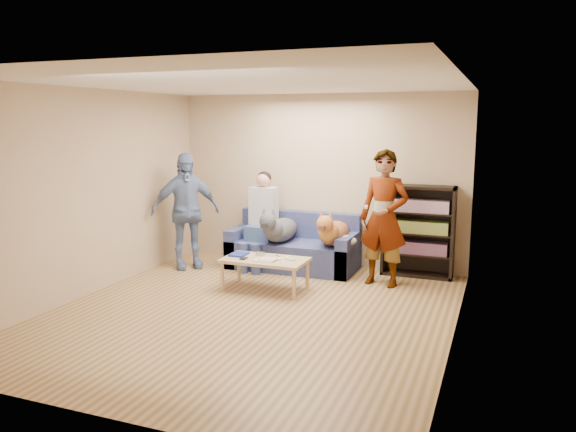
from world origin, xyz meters
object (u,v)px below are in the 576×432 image
at_px(person_standing_left, 186,211).
at_px(bookshelf, 418,229).
at_px(notebook_blue, 239,254).
at_px(person_seated, 261,217).
at_px(coffee_table, 265,262).
at_px(sofa, 294,249).
at_px(dog_tan, 333,232).
at_px(dog_gray, 279,229).
at_px(person_standing_right, 384,218).
at_px(camera_silver, 260,254).

distance_m(person_standing_left, bookshelf, 3.42).
relative_size(notebook_blue, bookshelf, 0.20).
height_order(person_seated, coffee_table, person_seated).
relative_size(sofa, bookshelf, 1.46).
height_order(person_standing_left, dog_tan, person_standing_left).
bearing_deg(person_standing_left, dog_gray, -29.78).
height_order(person_standing_right, person_standing_left, person_standing_right).
xyz_separation_m(coffee_table, bookshelf, (1.76, 1.43, 0.31)).
bearing_deg(coffee_table, bookshelf, 39.09).
bearing_deg(coffee_table, notebook_blue, 172.87).
bearing_deg(person_standing_right, notebook_blue, -147.48).
bearing_deg(person_seated, bookshelf, 8.97).
relative_size(person_standing_left, coffee_table, 1.58).
bearing_deg(notebook_blue, person_standing_left, 153.56).
relative_size(coffee_table, bookshelf, 0.85).
height_order(notebook_blue, sofa, sofa).
xyz_separation_m(dog_gray, bookshelf, (1.96, 0.47, 0.05)).
distance_m(person_seated, dog_gray, 0.37).
bearing_deg(dog_tan, sofa, 168.02).
xyz_separation_m(notebook_blue, sofa, (0.36, 1.14, -0.15)).
relative_size(person_standing_right, coffee_table, 1.66).
distance_m(notebook_blue, person_seated, 1.08).
relative_size(person_standing_right, sofa, 0.96).
xyz_separation_m(person_standing_right, camera_silver, (-1.51, -0.67, -0.47)).
height_order(camera_silver, dog_gray, dog_gray).
bearing_deg(coffee_table, dog_gray, 101.60).
relative_size(person_standing_right, bookshelf, 1.41).
relative_size(camera_silver, coffee_table, 0.10).
bearing_deg(person_seated, notebook_blue, -82.93).
relative_size(person_standing_right, person_standing_left, 1.05).
distance_m(camera_silver, coffee_table, 0.18).
relative_size(camera_silver, dog_gray, 0.09).
height_order(dog_gray, dog_tan, dog_gray).
xyz_separation_m(person_seated, bookshelf, (2.28, 0.36, -0.09)).
bearing_deg(notebook_blue, dog_tan, 45.24).
xyz_separation_m(sofa, bookshelf, (1.80, 0.23, 0.40)).
bearing_deg(bookshelf, camera_silver, -145.14).
height_order(dog_tan, bookshelf, bookshelf).
distance_m(camera_silver, dog_tan, 1.20).
xyz_separation_m(camera_silver, coffee_table, (0.12, -0.12, -0.07)).
height_order(person_seated, dog_gray, person_seated).
bearing_deg(dog_gray, sofa, 56.28).
distance_m(person_standing_right, camera_silver, 1.72).
xyz_separation_m(camera_silver, sofa, (0.08, 1.07, -0.16)).
distance_m(notebook_blue, sofa, 1.21).
bearing_deg(coffee_table, sofa, 92.03).
bearing_deg(dog_tan, person_standing_left, -168.77).
bearing_deg(person_seated, person_standing_left, -157.07).
relative_size(notebook_blue, person_seated, 0.18).
xyz_separation_m(dog_gray, dog_tan, (0.80, 0.10, -0.01)).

